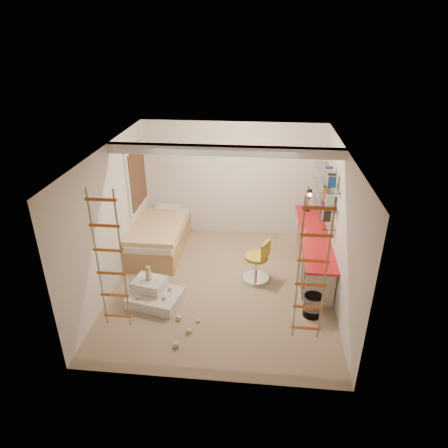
# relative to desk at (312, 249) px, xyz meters

# --- Properties ---
(floor) EXTENTS (4.50, 4.50, 0.00)m
(floor) POSITION_rel_desk_xyz_m (-1.72, -0.86, -0.40)
(floor) COLOR #927F5E
(floor) RESTS_ON ground
(ceiling_beam) EXTENTS (4.00, 0.18, 0.16)m
(ceiling_beam) POSITION_rel_desk_xyz_m (-1.72, -0.56, 2.12)
(ceiling_beam) COLOR white
(ceiling_beam) RESTS_ON ceiling
(window_frame) EXTENTS (0.06, 1.15, 1.35)m
(window_frame) POSITION_rel_desk_xyz_m (-3.69, 0.64, 1.15)
(window_frame) COLOR white
(window_frame) RESTS_ON wall_left
(window_blind) EXTENTS (0.02, 1.00, 1.20)m
(window_blind) POSITION_rel_desk_xyz_m (-3.65, 0.64, 1.15)
(window_blind) COLOR #4C2D1E
(window_blind) RESTS_ON window_frame
(rope_ladder_left) EXTENTS (0.41, 0.04, 2.13)m
(rope_ladder_left) POSITION_rel_desk_xyz_m (-3.07, -2.61, 1.11)
(rope_ladder_left) COLOR orange
(rope_ladder_left) RESTS_ON ceiling
(rope_ladder_right) EXTENTS (0.41, 0.04, 2.13)m
(rope_ladder_right) POSITION_rel_desk_xyz_m (-0.37, -2.61, 1.11)
(rope_ladder_right) COLOR orange
(rope_ladder_right) RESTS_ON ceiling
(waste_bin) EXTENTS (0.31, 0.31, 0.39)m
(waste_bin) POSITION_rel_desk_xyz_m (-0.12, -1.56, -0.21)
(waste_bin) COLOR white
(waste_bin) RESTS_ON floor
(desk) EXTENTS (0.56, 2.80, 0.75)m
(desk) POSITION_rel_desk_xyz_m (0.00, 0.00, 0.00)
(desk) COLOR red
(desk) RESTS_ON floor
(shelves) EXTENTS (0.25, 1.80, 0.71)m
(shelves) POSITION_rel_desk_xyz_m (0.15, 0.27, 1.10)
(shelves) COLOR white
(shelves) RESTS_ON wall_right
(bed) EXTENTS (1.02, 2.00, 0.69)m
(bed) POSITION_rel_desk_xyz_m (-3.20, 0.36, -0.07)
(bed) COLOR #AD7F51
(bed) RESTS_ON floor
(task_lamp) EXTENTS (0.14, 0.36, 0.57)m
(task_lamp) POSITION_rel_desk_xyz_m (-0.05, 0.96, 0.73)
(task_lamp) COLOR black
(task_lamp) RESTS_ON desk
(swivel_chair) EXTENTS (0.68, 0.68, 0.86)m
(swivel_chair) POSITION_rel_desk_xyz_m (-1.08, -0.60, -0.09)
(swivel_chair) COLOR gold
(swivel_chair) RESTS_ON floor
(play_platform) EXTENTS (1.00, 0.85, 0.39)m
(play_platform) POSITION_rel_desk_xyz_m (-2.88, -1.45, -0.25)
(play_platform) COLOR silver
(play_platform) RESTS_ON floor
(toy_blocks) EXTENTS (1.14, 1.24, 0.66)m
(toy_blocks) POSITION_rel_desk_xyz_m (-2.60, -1.72, -0.15)
(toy_blocks) COLOR #CCB284
(toy_blocks) RESTS_ON floor
(books) EXTENTS (0.14, 0.64, 0.92)m
(books) POSITION_rel_desk_xyz_m (0.15, 0.27, 1.22)
(books) COLOR #262626
(books) RESTS_ON shelves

